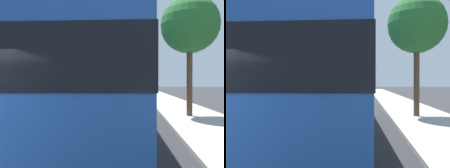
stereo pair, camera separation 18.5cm
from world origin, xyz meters
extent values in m
cube|color=#B2ADA3|center=(10.00, -6.40, 0.07)|extent=(110.00, 3.60, 0.14)
cube|color=silver|center=(10.00, 0.00, 0.00)|extent=(110.00, 0.16, 0.01)
cube|color=#1E4C9E|center=(6.78, -1.84, 1.88)|extent=(12.06, 3.00, 3.07)
cube|color=black|center=(6.78, -1.84, 2.38)|extent=(12.10, 3.04, 1.08)
cube|color=orange|center=(6.78, -1.84, 0.60)|extent=(12.09, 3.03, 0.16)
cylinder|color=black|center=(10.56, -0.53, 0.50)|extent=(1.01, 0.34, 1.00)
cylinder|color=black|center=(10.66, -2.84, 0.50)|extent=(1.01, 0.34, 1.00)
cylinder|color=black|center=(2.91, -0.84, 0.50)|extent=(1.01, 0.34, 1.00)
cylinder|color=black|center=(3.00, -3.15, 0.50)|extent=(1.01, 0.34, 1.00)
cube|color=black|center=(42.22, -1.43, 0.55)|extent=(4.65, 2.05, 0.74)
cube|color=black|center=(42.26, -1.43, 1.14)|extent=(2.28, 1.79, 0.45)
cylinder|color=black|center=(43.69, -0.52, 0.32)|extent=(0.65, 0.25, 0.64)
cylinder|color=black|center=(43.76, -2.20, 0.32)|extent=(0.65, 0.25, 0.64)
cylinder|color=black|center=(40.67, -0.66, 0.32)|extent=(0.65, 0.25, 0.64)
cylinder|color=black|center=(40.75, -2.34, 0.32)|extent=(0.65, 0.25, 0.64)
cube|color=gray|center=(27.97, 2.42, 0.60)|extent=(4.13, 2.01, 0.84)
cube|color=black|center=(28.22, 2.40, 1.31)|extent=(2.00, 1.77, 0.59)
cylinder|color=black|center=(26.59, 1.64, 0.32)|extent=(0.65, 0.25, 0.64)
cylinder|color=black|center=(26.67, 3.31, 0.32)|extent=(0.65, 0.25, 0.64)
cylinder|color=black|center=(29.26, 1.52, 0.32)|extent=(0.65, 0.25, 0.64)
cylinder|color=black|center=(29.34, 3.19, 0.32)|extent=(0.65, 0.25, 0.64)
cube|color=gray|center=(48.92, -2.42, 0.57)|extent=(4.09, 1.98, 0.78)
cube|color=black|center=(48.84, -2.42, 1.23)|extent=(1.98, 1.76, 0.54)
cylinder|color=black|center=(50.28, -1.63, 0.32)|extent=(0.65, 0.24, 0.64)
cylinder|color=black|center=(50.22, -3.31, 0.32)|extent=(0.65, 0.24, 0.64)
cylinder|color=black|center=(47.62, -1.53, 0.32)|extent=(0.65, 0.24, 0.64)
cylinder|color=black|center=(47.56, -3.21, 0.32)|extent=(0.65, 0.24, 0.64)
cylinder|color=brown|center=(10.93, -6.08, 2.14)|extent=(0.32, 0.32, 4.27)
sphere|color=#286B2D|center=(10.93, -6.08, 5.24)|extent=(3.22, 3.22, 3.22)
camera|label=1|loc=(-2.66, -3.01, 2.00)|focal=38.03mm
camera|label=2|loc=(-2.64, -3.20, 2.00)|focal=38.03mm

